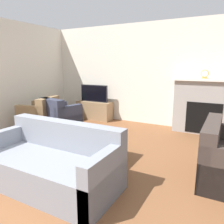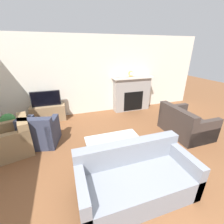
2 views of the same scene
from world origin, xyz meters
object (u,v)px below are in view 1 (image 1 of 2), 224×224
tv (94,93)px  potted_plant (53,107)px  armchair_by_window (40,117)px  coffee_table (88,136)px  mantel_clock (205,74)px  armchair_accent (60,118)px  couch_sectional (52,164)px

tv → potted_plant: bearing=-140.8°
tv → armchair_by_window: size_ratio=0.93×
coffee_table → mantel_clock: (1.53, 2.54, 0.99)m
tv → armchair_by_window: (-0.64, -1.52, -0.48)m
armchair_accent → potted_plant: size_ratio=1.33×
couch_sectional → potted_plant: bearing=132.7°
couch_sectional → potted_plant: 3.59m
mantel_clock → armchair_by_window: bearing=-156.2°
tv → coffee_table: bearing=-59.3°
tv → mantel_clock: (2.99, 0.08, 0.62)m
coffee_table → armchair_by_window: bearing=156.1°
tv → armchair_by_window: 1.72m
couch_sectional → mantel_clock: size_ratio=9.39×
coffee_table → mantel_clock: size_ratio=5.89×
couch_sectional → armchair_accent: 2.57m
couch_sectional → mantel_clock: mantel_clock is taller
couch_sectional → armchair_by_window: (-2.15, 1.86, 0.01)m
couch_sectional → armchair_accent: (-1.61, 2.00, 0.02)m
tv → coffee_table: tv is taller
potted_plant → mantel_clock: size_ratio=3.44×
couch_sectional → armchair_accent: same height
potted_plant → tv: bearing=39.2°
couch_sectional → armchair_accent: bearing=128.8°
coffee_table → mantel_clock: mantel_clock is taller
coffee_table → mantel_clock: 3.12m
tv → armchair_accent: (-0.10, -1.39, -0.47)m
potted_plant → mantel_clock: 4.12m
armchair_by_window → mantel_clock: bearing=100.4°
mantel_clock → tv: bearing=-178.5°
tv → coffee_table: 2.88m
armchair_by_window → potted_plant: 0.83m
coffee_table → couch_sectional: bearing=-87.3°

